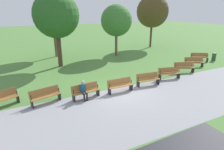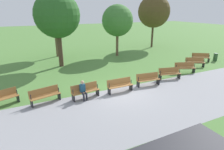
% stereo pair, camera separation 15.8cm
% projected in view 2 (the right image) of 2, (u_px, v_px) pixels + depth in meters
% --- Properties ---
extents(ground_plane, '(120.00, 120.00, 0.00)m').
position_uv_depth(ground_plane, '(120.00, 92.00, 12.66)').
color(ground_plane, '#54843D').
extents(path_paving, '(37.94, 5.66, 0.01)m').
position_uv_depth(path_paving, '(138.00, 106.00, 10.83)').
color(path_paving, '#939399').
rests_on(path_paving, ground).
extents(bench_0, '(1.74, 1.32, 0.89)m').
position_uv_depth(bench_0, '(201.00, 57.00, 19.82)').
color(bench_0, '#996633').
rests_on(bench_0, ground).
extents(bench_1, '(1.78, 1.18, 0.89)m').
position_uv_depth(bench_1, '(195.00, 62.00, 18.02)').
color(bench_1, '#996633').
rests_on(bench_1, ground).
extents(bench_2, '(1.81, 1.02, 0.89)m').
position_uv_depth(bench_2, '(185.00, 67.00, 16.38)').
color(bench_2, '#996633').
rests_on(bench_2, ground).
extents(bench_3, '(1.81, 0.85, 0.89)m').
position_uv_depth(bench_3, '(169.00, 73.00, 14.91)').
color(bench_3, '#996633').
rests_on(bench_3, ground).
extents(bench_4, '(1.79, 0.66, 0.89)m').
position_uv_depth(bench_4, '(148.00, 79.00, 13.63)').
color(bench_4, '#996633').
rests_on(bench_4, ground).
extents(bench_5, '(1.75, 0.47, 0.89)m').
position_uv_depth(bench_5, '(120.00, 85.00, 12.56)').
color(bench_5, '#996633').
rests_on(bench_5, ground).
extents(bench_6, '(1.79, 0.66, 0.89)m').
position_uv_depth(bench_6, '(85.00, 91.00, 11.72)').
color(bench_6, '#996633').
rests_on(bench_6, ground).
extents(bench_7, '(1.81, 0.85, 0.89)m').
position_uv_depth(bench_7, '(45.00, 95.00, 11.10)').
color(bench_7, '#996633').
rests_on(bench_7, ground).
extents(bench_8, '(1.81, 1.02, 0.89)m').
position_uv_depth(bench_8, '(2.00, 98.00, 10.73)').
color(bench_8, '#996633').
rests_on(bench_8, ground).
extents(person_seated, '(0.36, 0.55, 1.20)m').
position_uv_depth(person_seated, '(83.00, 90.00, 11.45)').
color(person_seated, navy).
rests_on(person_seated, ground).
extents(tree_0, '(4.35, 4.35, 7.10)m').
position_uv_depth(tree_0, '(154.00, 12.00, 26.00)').
color(tree_0, '#4C3828').
rests_on(tree_0, ground).
extents(tree_2, '(3.52, 3.52, 5.78)m').
position_uv_depth(tree_2, '(117.00, 21.00, 21.30)').
color(tree_2, brown).
rests_on(tree_2, ground).
extents(tree_3, '(4.09, 4.09, 6.80)m').
position_uv_depth(tree_3, '(57.00, 15.00, 16.89)').
color(tree_3, '#4C3828').
rests_on(tree_3, ground).
extents(tree_4, '(3.11, 3.11, 5.85)m').
position_uv_depth(tree_4, '(54.00, 18.00, 20.81)').
color(tree_4, brown).
rests_on(tree_4, ground).
extents(trash_bin, '(0.41, 0.41, 0.82)m').
position_uv_depth(trash_bin, '(215.00, 57.00, 20.15)').
color(trash_bin, '#2D512D').
rests_on(trash_bin, ground).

